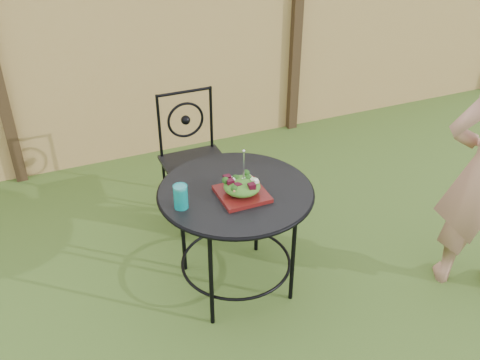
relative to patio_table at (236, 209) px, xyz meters
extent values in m
plane|color=#304C18|center=(0.11, -0.23, -0.59)|extent=(60.00, 60.00, 0.00)
cube|color=tan|center=(0.11, 1.97, 0.31)|extent=(8.00, 0.05, 1.80)
cube|color=black|center=(1.41, 1.92, 0.36)|extent=(0.09, 0.09, 1.90)
cylinder|color=black|center=(0.00, 0.00, 0.13)|extent=(0.90, 0.90, 0.02)
torus|color=black|center=(0.00, 0.00, 0.12)|extent=(0.92, 0.92, 0.02)
torus|color=black|center=(0.00, 0.00, -0.41)|extent=(0.70, 0.70, 0.02)
cylinder|color=black|center=(0.26, 0.26, -0.23)|extent=(0.03, 0.03, 0.71)
cylinder|color=black|center=(-0.26, 0.26, -0.23)|extent=(0.03, 0.03, 0.71)
cylinder|color=black|center=(-0.26, -0.26, -0.23)|extent=(0.03, 0.03, 0.71)
cylinder|color=black|center=(0.26, -0.26, -0.23)|extent=(0.03, 0.03, 0.71)
cube|color=black|center=(0.03, 0.81, -0.14)|extent=(0.46, 0.46, 0.03)
cylinder|color=black|center=(0.03, 1.02, 0.35)|extent=(0.42, 0.02, 0.02)
torus|color=black|center=(0.03, 1.02, 0.13)|extent=(0.28, 0.02, 0.28)
cylinder|color=black|center=(-0.17, 0.61, -0.37)|extent=(0.02, 0.02, 0.44)
cylinder|color=black|center=(0.23, 0.61, -0.37)|extent=(0.02, 0.02, 0.44)
cylinder|color=black|center=(-0.17, 1.01, -0.37)|extent=(0.02, 0.02, 0.44)
cylinder|color=black|center=(0.23, 1.01, -0.37)|extent=(0.02, 0.02, 0.44)
cylinder|color=black|center=(-0.17, 1.02, 0.11)|extent=(0.02, 0.02, 0.50)
cylinder|color=black|center=(0.23, 1.02, 0.11)|extent=(0.02, 0.02, 0.50)
cube|color=#510B11|center=(0.01, -0.07, 0.15)|extent=(0.27, 0.27, 0.02)
ellipsoid|color=#235614|center=(0.01, -0.07, 0.20)|extent=(0.21, 0.21, 0.08)
cylinder|color=silver|center=(0.02, -0.07, 0.33)|extent=(0.01, 0.01, 0.18)
cylinder|color=#0B8684|center=(-0.35, -0.05, 0.21)|extent=(0.08, 0.08, 0.14)
camera|label=1|loc=(-1.00, -2.42, 1.82)|focal=40.00mm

